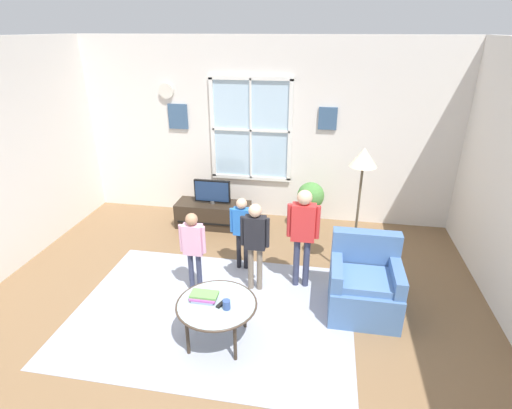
% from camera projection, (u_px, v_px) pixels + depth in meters
% --- Properties ---
extents(ground_plane, '(6.55, 6.51, 0.02)m').
position_uv_depth(ground_plane, '(221.00, 331.00, 4.29)').
color(ground_plane, brown).
extents(back_wall, '(5.95, 0.17, 2.88)m').
position_uv_depth(back_wall, '(264.00, 131.00, 6.41)').
color(back_wall, silver).
rests_on(back_wall, ground_plane).
extents(area_rug, '(3.12, 2.28, 0.01)m').
position_uv_depth(area_rug, '(213.00, 312.00, 4.55)').
color(area_rug, '#999EAD').
rests_on(area_rug, ground_plane).
extents(tv_stand, '(1.18, 0.45, 0.40)m').
position_uv_depth(tv_stand, '(213.00, 215.00, 6.46)').
color(tv_stand, '#2D2319').
rests_on(tv_stand, ground_plane).
extents(television, '(0.58, 0.08, 0.39)m').
position_uv_depth(television, '(212.00, 191.00, 6.30)').
color(television, '#4C4C4C').
rests_on(television, tv_stand).
extents(armchair, '(0.76, 0.74, 0.87)m').
position_uv_depth(armchair, '(364.00, 285.00, 4.47)').
color(armchair, '#476B9E').
rests_on(armchair, ground_plane).
extents(coffee_table, '(0.82, 0.82, 0.46)m').
position_uv_depth(coffee_table, '(217.00, 306.00, 3.98)').
color(coffee_table, '#99B2B7').
rests_on(coffee_table, ground_plane).
extents(book_stack, '(0.28, 0.19, 0.07)m').
position_uv_depth(book_stack, '(204.00, 296.00, 4.03)').
color(book_stack, '#8797B9').
rests_on(book_stack, coffee_table).
extents(cup, '(0.08, 0.08, 0.10)m').
position_uv_depth(cup, '(227.00, 305.00, 3.88)').
color(cup, '#334C8C').
rests_on(cup, coffee_table).
extents(remote_near_books, '(0.09, 0.14, 0.02)m').
position_uv_depth(remote_near_books, '(222.00, 304.00, 3.95)').
color(remote_near_books, black).
rests_on(remote_near_books, coffee_table).
extents(person_red_shirt, '(0.39, 0.18, 1.28)m').
position_uv_depth(person_red_shirt, '(303.00, 228.00, 4.72)').
color(person_red_shirt, '#333851').
rests_on(person_red_shirt, ground_plane).
extents(person_blue_shirt, '(0.31, 0.14, 1.01)m').
position_uv_depth(person_blue_shirt, '(242.00, 226.00, 5.14)').
color(person_blue_shirt, black).
rests_on(person_blue_shirt, ground_plane).
extents(person_pink_shirt, '(0.32, 0.14, 1.05)m').
position_uv_depth(person_pink_shirt, '(193.00, 244.00, 4.66)').
color(person_pink_shirt, '#333851').
rests_on(person_pink_shirt, ground_plane).
extents(person_black_shirt, '(0.34, 0.16, 1.14)m').
position_uv_depth(person_black_shirt, '(255.00, 238.00, 4.68)').
color(person_black_shirt, '#726656').
rests_on(person_black_shirt, ground_plane).
extents(potted_plant_by_window, '(0.42, 0.42, 0.80)m').
position_uv_depth(potted_plant_by_window, '(311.00, 200.00, 6.22)').
color(potted_plant_by_window, '#4C565B').
rests_on(potted_plant_by_window, ground_plane).
extents(floor_lamp, '(0.32, 0.32, 1.72)m').
position_uv_depth(floor_lamp, '(362.00, 171.00, 4.63)').
color(floor_lamp, black).
rests_on(floor_lamp, ground_plane).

